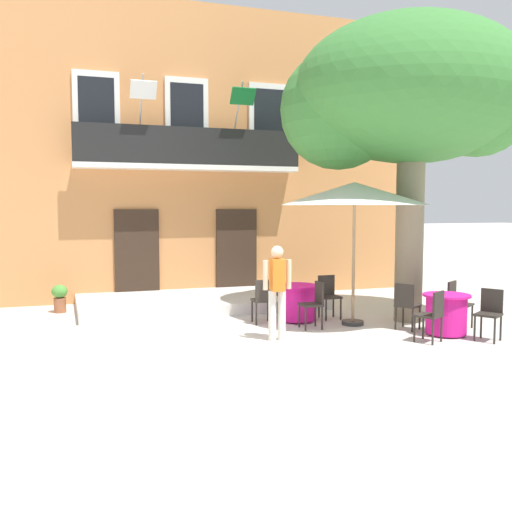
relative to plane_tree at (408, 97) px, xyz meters
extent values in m
plane|color=beige|center=(-3.74, -0.67, -4.57)|extent=(120.00, 120.00, 0.00)
cube|color=#CC844C|center=(-3.63, 6.33, -0.82)|extent=(13.00, 4.00, 7.50)
cube|color=#332319|center=(-4.93, 4.30, -3.42)|extent=(1.10, 0.08, 2.30)
cube|color=#332319|center=(-2.33, 4.30, -3.42)|extent=(1.10, 0.08, 2.30)
cube|color=silver|center=(-5.83, 4.29, 0.08)|extent=(1.10, 0.08, 1.90)
cube|color=black|center=(-5.83, 4.26, 0.08)|extent=(0.84, 0.04, 1.60)
cube|color=silver|center=(-3.63, 4.29, 0.08)|extent=(1.10, 0.08, 1.90)
cube|color=black|center=(-3.63, 4.26, 0.08)|extent=(0.84, 0.04, 1.60)
cube|color=silver|center=(-1.43, 4.29, 0.08)|extent=(1.10, 0.08, 1.90)
cube|color=black|center=(-1.43, 4.26, 0.08)|extent=(0.84, 0.04, 1.60)
cube|color=silver|center=(-3.63, 4.01, -1.23)|extent=(5.60, 0.65, 0.12)
cube|color=black|center=(-3.63, 3.71, -0.72)|extent=(5.60, 0.06, 0.90)
cylinder|color=#B2B2B7|center=(-4.83, 3.83, 0.18)|extent=(0.04, 0.95, 1.33)
cube|color=white|center=(-4.83, 3.38, 0.48)|extent=(0.60, 0.29, 0.38)
cylinder|color=#B2B2B7|center=(-2.43, 3.83, 0.18)|extent=(0.04, 0.95, 1.33)
cube|color=#146B2D|center=(-2.43, 3.38, 0.48)|extent=(0.60, 0.29, 0.38)
cylinder|color=#995638|center=(-5.93, 4.03, -1.05)|extent=(0.33, 0.33, 0.24)
ellipsoid|color=#2D7533|center=(-5.93, 4.03, -0.69)|extent=(0.43, 0.43, 0.48)
cylinder|color=slate|center=(-3.63, 4.03, -1.06)|extent=(0.31, 0.31, 0.23)
ellipsoid|color=#38843D|center=(-3.63, 4.03, -0.77)|extent=(0.40, 0.40, 0.35)
cylinder|color=#47423D|center=(-1.33, 4.03, -1.01)|extent=(0.36, 0.36, 0.33)
ellipsoid|color=#2D7533|center=(-1.33, 4.03, -0.71)|extent=(0.46, 0.46, 0.26)
cube|color=silver|center=(-3.63, 2.98, -4.45)|extent=(5.61, 2.71, 0.25)
cylinder|color=#7F755B|center=(0.07, -0.04, -2.89)|extent=(0.57, 0.57, 3.37)
ellipsoid|color=#3D7F38|center=(0.07, -0.04, 0.13)|extent=(4.85, 4.36, 2.91)
sphere|color=#3D7F38|center=(-1.26, 0.56, -0.24)|extent=(2.42, 2.42, 2.42)
sphere|color=#3D7F38|center=(1.29, -0.53, -0.12)|extent=(2.18, 2.18, 2.18)
cylinder|color=#DB1984|center=(-2.13, 0.64, -4.20)|extent=(0.74, 0.74, 0.68)
cylinder|color=#DB1984|center=(-2.13, 0.64, -3.83)|extent=(0.86, 0.86, 0.04)
cylinder|color=#2D2823|center=(-2.13, 0.64, -4.56)|extent=(0.44, 0.44, 0.03)
cylinder|color=#2D2823|center=(-3.04, 0.88, -4.35)|extent=(0.04, 0.04, 0.45)
cylinder|color=#2D2823|center=(-2.70, 0.86, -4.35)|extent=(0.04, 0.04, 0.45)
cylinder|color=#2D2823|center=(-3.06, 0.54, -4.35)|extent=(0.04, 0.04, 0.45)
cylinder|color=#2D2823|center=(-2.72, 0.52, -4.35)|extent=(0.04, 0.04, 0.45)
cube|color=#2D2823|center=(-2.88, 0.70, -4.10)|extent=(0.43, 0.43, 0.04)
cube|color=#2D2823|center=(-2.89, 0.52, -3.87)|extent=(0.38, 0.07, 0.42)
cylinder|color=#2D2823|center=(-2.34, -0.27, -4.35)|extent=(0.04, 0.04, 0.45)
cylinder|color=#2D2823|center=(-2.33, 0.07, -4.35)|extent=(0.04, 0.04, 0.45)
cylinder|color=#2D2823|center=(-2.00, -0.28, -4.35)|extent=(0.04, 0.04, 0.45)
cylinder|color=#2D2823|center=(-1.99, 0.06, -4.35)|extent=(0.04, 0.04, 0.45)
cube|color=#2D2823|center=(-2.16, -0.10, -4.10)|extent=(0.42, 0.42, 0.04)
cube|color=#2D2823|center=(-1.98, -0.11, -3.87)|extent=(0.06, 0.38, 0.42)
cylinder|color=#2D2823|center=(-1.21, 0.48, -4.35)|extent=(0.04, 0.04, 0.45)
cylinder|color=#2D2823|center=(-1.55, 0.48, -4.35)|extent=(0.04, 0.04, 0.45)
cylinder|color=#2D2823|center=(-1.21, 0.82, -4.35)|extent=(0.04, 0.04, 0.45)
cylinder|color=#2D2823|center=(-1.55, 0.82, -4.35)|extent=(0.04, 0.04, 0.45)
cube|color=#2D2823|center=(-1.38, 0.65, -4.10)|extent=(0.40, 0.40, 0.04)
cube|color=#2D2823|center=(-1.38, 0.83, -3.87)|extent=(0.38, 0.04, 0.42)
cylinder|color=#2D2823|center=(-1.98, 1.57, -4.35)|extent=(0.04, 0.04, 0.45)
cylinder|color=#2D2823|center=(-1.97, 1.23, -4.35)|extent=(0.04, 0.04, 0.45)
cylinder|color=#2D2823|center=(-2.32, 1.56, -4.35)|extent=(0.04, 0.04, 0.45)
cylinder|color=#2D2823|center=(-2.31, 1.22, -4.35)|extent=(0.04, 0.04, 0.45)
cube|color=#2D2823|center=(-2.15, 1.39, -4.10)|extent=(0.41, 0.41, 0.04)
cube|color=#2D2823|center=(-2.33, 1.39, -3.87)|extent=(0.05, 0.38, 0.42)
cylinder|color=#DB1984|center=(-0.02, -1.42, -4.20)|extent=(0.74, 0.74, 0.68)
cylinder|color=#DB1984|center=(-0.02, -1.42, -3.83)|extent=(0.86, 0.86, 0.04)
cylinder|color=#2D2823|center=(-0.02, -1.42, -4.56)|extent=(0.44, 0.44, 0.03)
cylinder|color=#2D2823|center=(-0.91, -1.72, -4.35)|extent=(0.04, 0.04, 0.45)
cylinder|color=#2D2823|center=(-0.61, -1.55, -4.35)|extent=(0.04, 0.04, 0.45)
cylinder|color=#2D2823|center=(-0.74, -2.01, -4.35)|extent=(0.04, 0.04, 0.45)
cylinder|color=#2D2823|center=(-0.44, -1.85, -4.35)|extent=(0.04, 0.04, 0.45)
cube|color=#2D2823|center=(-0.67, -1.78, -4.10)|extent=(0.54, 0.54, 0.04)
cube|color=#2D2823|center=(-0.59, -1.94, -3.87)|extent=(0.35, 0.22, 0.42)
cylinder|color=#2D2823|center=(0.32, -2.29, -4.35)|extent=(0.04, 0.04, 0.45)
cylinder|color=#2D2823|center=(0.14, -2.00, -4.35)|extent=(0.04, 0.04, 0.45)
cylinder|color=#2D2823|center=(0.61, -2.11, -4.35)|extent=(0.04, 0.04, 0.45)
cylinder|color=#2D2823|center=(0.43, -1.82, -4.35)|extent=(0.04, 0.04, 0.45)
cube|color=#2D2823|center=(0.37, -2.06, -4.10)|extent=(0.55, 0.55, 0.04)
cube|color=#2D2823|center=(0.53, -1.96, -3.87)|extent=(0.23, 0.34, 0.42)
cylinder|color=#2D2823|center=(0.85, -1.07, -4.35)|extent=(0.04, 0.04, 0.45)
cylinder|color=#2D2823|center=(0.56, -1.25, -4.35)|extent=(0.04, 0.04, 0.45)
cylinder|color=#2D2823|center=(0.67, -0.78, -4.35)|extent=(0.04, 0.04, 0.45)
cylinder|color=#2D2823|center=(0.38, -0.97, -4.35)|extent=(0.04, 0.04, 0.45)
cube|color=#2D2823|center=(0.62, -1.02, -4.10)|extent=(0.55, 0.55, 0.04)
cube|color=#2D2823|center=(0.52, -0.87, -3.87)|extent=(0.34, 0.24, 0.42)
cylinder|color=#2D2823|center=(-0.37, -0.55, -4.35)|extent=(0.04, 0.04, 0.45)
cylinder|color=#2D2823|center=(-0.19, -0.84, -4.35)|extent=(0.04, 0.04, 0.45)
cylinder|color=#2D2823|center=(-0.66, -0.73, -4.35)|extent=(0.04, 0.04, 0.45)
cylinder|color=#2D2823|center=(-0.47, -1.02, -4.35)|extent=(0.04, 0.04, 0.45)
cube|color=#2D2823|center=(-0.42, -0.79, -4.10)|extent=(0.55, 0.55, 0.04)
cube|color=#2D2823|center=(-0.57, -0.88, -3.87)|extent=(0.24, 0.34, 0.42)
cylinder|color=#997A56|center=(-1.21, -0.04, -3.30)|extent=(0.06, 0.06, 2.55)
cylinder|color=#333333|center=(-1.21, -0.04, -4.53)|extent=(0.44, 0.44, 0.08)
cone|color=white|center=(-1.21, -0.04, -1.95)|extent=(2.90, 2.90, 0.45)
cylinder|color=#995638|center=(-6.79, 3.26, -4.41)|extent=(0.27, 0.27, 0.33)
ellipsoid|color=#4C8E38|center=(-6.79, 3.26, -4.09)|extent=(0.35, 0.35, 0.30)
cylinder|color=silver|center=(-3.22, -0.81, -4.13)|extent=(0.14, 0.14, 0.89)
cylinder|color=silver|center=(-3.04, -0.81, -4.13)|extent=(0.14, 0.14, 0.89)
cube|color=orange|center=(-3.13, -0.81, -3.40)|extent=(0.26, 0.37, 0.56)
sphere|color=beige|center=(-3.13, -0.81, -3.00)|extent=(0.22, 0.22, 0.22)
cylinder|color=beige|center=(-3.35, -0.81, -3.40)|extent=(0.09, 0.09, 0.52)
cylinder|color=beige|center=(-2.91, -0.81, -3.40)|extent=(0.09, 0.09, 0.52)
camera|label=1|loc=(-6.70, -10.14, -2.21)|focal=40.12mm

